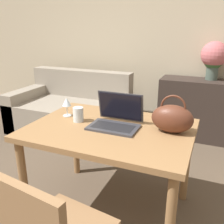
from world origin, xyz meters
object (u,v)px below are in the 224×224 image
at_px(couch, 71,111).
at_px(drinking_glass, 78,114).
at_px(flower_vase, 214,57).
at_px(laptop, 117,117).
at_px(wine_glass, 67,103).
at_px(handbag, 172,118).

xyz_separation_m(couch, drinking_glass, (0.91, -1.31, 0.50)).
height_order(couch, flower_vase, flower_vase).
relative_size(laptop, flower_vase, 0.75).
bearing_deg(drinking_glass, laptop, 7.02).
distance_m(laptop, flower_vase, 1.87).
relative_size(wine_glass, handbag, 0.53).
xyz_separation_m(drinking_glass, handbag, (0.70, 0.07, 0.05)).
bearing_deg(laptop, handbag, 4.68).
relative_size(couch, wine_glass, 10.21).
xyz_separation_m(laptop, flower_vase, (0.59, 1.76, 0.28)).
distance_m(drinking_glass, wine_glass, 0.17).
bearing_deg(wine_glass, laptop, -4.46).
bearing_deg(laptop, couch, 133.54).
distance_m(couch, laptop, 1.83).
bearing_deg(handbag, flower_vase, 83.80).
distance_m(couch, handbag, 2.11).
xyz_separation_m(wine_glass, flower_vase, (1.04, 1.72, 0.23)).
height_order(couch, drinking_glass, drinking_glass).
bearing_deg(drinking_glass, flower_vase, 63.58).
relative_size(drinking_glass, flower_vase, 0.24).
distance_m(drinking_glass, handbag, 0.71).
height_order(couch, handbag, handbag).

